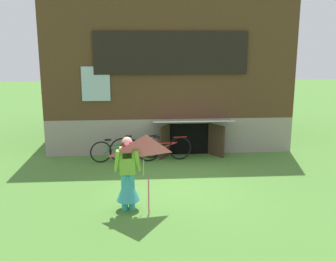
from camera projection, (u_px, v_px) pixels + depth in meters
ground_plane at (180, 186)px, 10.17m from camera, size 60.00×60.00×0.00m
log_house at (165, 71)px, 15.12m from camera, size 8.30×6.46×5.19m
person at (128, 180)px, 8.55m from camera, size 0.61×0.53×1.69m
kite at (147, 157)px, 7.86m from camera, size 1.15×1.14×1.75m
bicycle_red at (164, 149)px, 12.31m from camera, size 1.76×0.27×0.80m
bicycle_blue at (137, 148)px, 12.39m from camera, size 1.72×0.62×0.82m
bicycle_green at (115, 150)px, 12.25m from camera, size 1.56×0.51×0.74m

